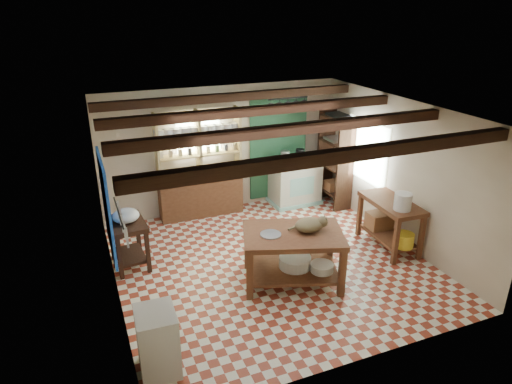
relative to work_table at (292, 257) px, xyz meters
name	(u,v)px	position (x,y,z in m)	size (l,w,h in m)	color
floor	(271,263)	(-0.09, 0.61, -0.44)	(5.00, 5.00, 0.02)	#9B3721
ceiling	(273,111)	(-0.09, 0.61, 2.17)	(5.00, 5.00, 0.02)	#45454A
wall_back	(222,149)	(-0.09, 3.11, 0.87)	(5.00, 0.04, 2.60)	beige
wall_front	(363,271)	(-0.09, -1.89, 0.87)	(5.00, 0.04, 2.60)	beige
wall_left	(109,218)	(-2.59, 0.61, 0.87)	(0.04, 5.00, 2.60)	beige
wall_right	(400,172)	(2.41, 0.61, 0.87)	(0.04, 5.00, 2.60)	beige
ceiling_beams	(273,119)	(-0.09, 0.61, 2.05)	(5.00, 3.80, 0.15)	#381F13
blue_wall_patch	(107,206)	(-2.56, 1.51, 0.67)	(0.04, 1.40, 1.60)	blue
green_wall_patch	(278,146)	(1.16, 3.08, 0.82)	(1.30, 0.04, 2.30)	#225534
window_back	(198,133)	(-0.59, 3.09, 1.27)	(0.90, 0.02, 0.80)	silver
window_right	(367,151)	(2.39, 1.61, 0.97)	(0.02, 1.30, 1.20)	silver
utensil_rail	(120,222)	(-2.53, -0.59, 1.35)	(0.06, 0.90, 0.28)	black
pot_rack	(288,106)	(1.16, 2.66, 1.75)	(0.86, 0.12, 0.36)	black
shelving_unit	(200,165)	(-0.64, 2.92, 0.67)	(1.70, 0.34, 2.20)	tan
tall_rack	(335,160)	(2.19, 2.41, 0.57)	(0.40, 0.86, 2.00)	#381F13
work_table	(292,257)	(0.00, 0.00, 0.00)	(1.51, 1.01, 0.85)	brown
stove	(295,181)	(1.42, 2.76, 0.07)	(1.02, 0.69, 1.00)	beige
prep_table	(129,244)	(-2.29, 1.44, -0.02)	(0.55, 0.80, 0.81)	#381F13
white_cabinet	(158,342)	(-2.31, -1.10, -0.02)	(0.45, 0.54, 0.82)	silver
right_counter	(389,224)	(2.09, 0.35, 0.02)	(0.62, 1.24, 0.89)	brown
cat	(309,225)	(0.25, -0.03, 0.53)	(0.46, 0.35, 0.21)	olive
steel_tray	(271,234)	(-0.35, 0.07, 0.44)	(0.32, 0.32, 0.02)	#A8A8B0
basin_large	(295,262)	(0.06, 0.03, -0.11)	(0.51, 0.51, 0.18)	silver
basin_small	(322,267)	(0.39, -0.24, -0.14)	(0.36, 0.36, 0.13)	silver
kettle_left	(285,156)	(1.17, 2.76, 0.68)	(0.19, 0.19, 0.21)	#A8A8B0
kettle_right	(300,154)	(1.52, 2.76, 0.68)	(0.17, 0.17, 0.22)	black
enamel_bowl	(126,216)	(-2.29, 1.44, 0.49)	(0.43, 0.43, 0.22)	silver
white_bucket	(403,202)	(2.02, 0.00, 0.61)	(0.29, 0.29, 0.29)	silver
wicker_basket	(379,220)	(2.11, 0.65, -0.04)	(0.42, 0.34, 0.30)	brown
yellow_tub	(404,240)	(2.07, -0.10, -0.07)	(0.33, 0.33, 0.24)	gold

